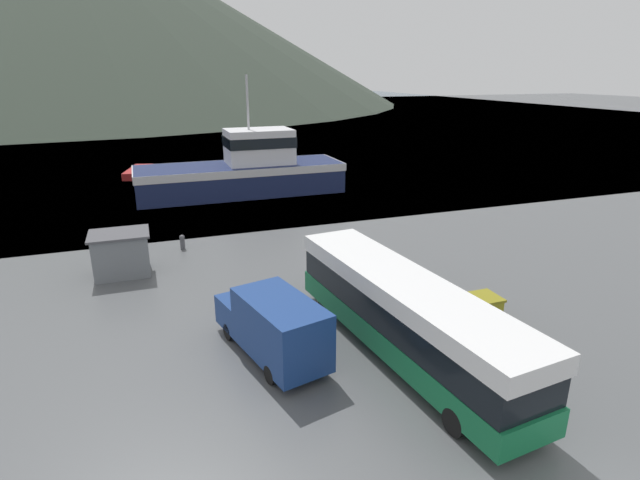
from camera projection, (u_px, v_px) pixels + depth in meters
name	position (u px, v px, depth m)	size (l,w,h in m)	color
water_surface	(175.00, 110.00, 142.63)	(240.00, 240.00, 0.00)	#3D5160
hill_backdrop	(56.00, 4.00, 164.94)	(225.69, 225.69, 63.56)	#333D33
tour_bus	(404.00, 313.00, 18.95)	(3.89, 12.97, 3.20)	#146B3D
delivery_van	(273.00, 325.00, 19.01)	(3.45, 6.29, 2.59)	navy
fishing_boat	(244.00, 170.00, 44.77)	(18.25, 5.82, 10.30)	#19234C
storage_bin	(483.00, 307.00, 22.26)	(1.32, 1.36, 1.07)	olive
dock_kiosk	(121.00, 253.00, 26.94)	(3.09, 2.44, 2.36)	slate
small_boat	(139.00, 172.00, 53.15)	(3.30, 6.18, 0.73)	maroon
mooring_bollard	(182.00, 241.00, 31.01)	(0.33, 0.33, 0.92)	#4C4C51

